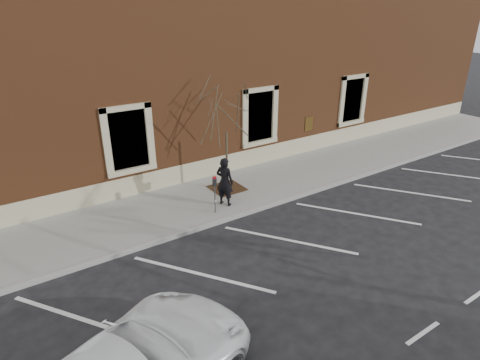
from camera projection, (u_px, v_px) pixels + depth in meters
ground at (249, 213)px, 14.58m from camera, size 120.00×120.00×0.00m
sidewalk_near at (224, 194)px, 15.88m from camera, size 40.00×3.50×0.15m
curb_near at (250, 212)px, 14.51m from camera, size 40.00×0.12×0.15m
parking_stripes at (288, 240)px, 12.90m from camera, size 28.00×4.40×0.01m
building_civic at (156, 73)px, 18.86m from camera, size 40.00×8.62×8.00m
man at (225, 182)px, 14.54m from camera, size 0.72×0.80×1.84m
parking_meter at (215, 188)px, 13.93m from camera, size 0.13×0.10×1.39m
tree_grate at (227, 188)px, 16.18m from camera, size 1.23×1.23×0.03m
sapling at (226, 116)px, 14.98m from camera, size 2.56×2.56×4.27m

